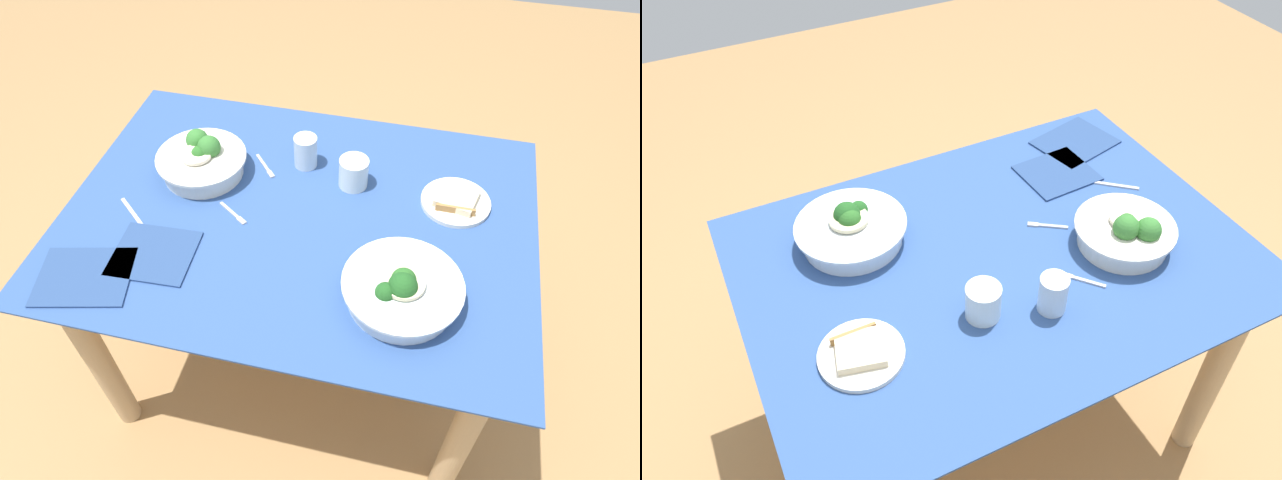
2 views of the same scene
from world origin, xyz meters
TOP-DOWN VIEW (x-y plane):
  - ground_plane at (0.00, 0.00)m, footprint 6.00×6.00m
  - dining_table at (0.00, 0.00)m, footprint 1.22×0.89m
  - broccoli_bowl_far at (-0.30, 0.10)m, footprint 0.25×0.25m
  - broccoli_bowl_near at (0.30, -0.21)m, footprint 0.28×0.28m
  - bread_side_plate at (0.40, 0.13)m, footprint 0.18×0.18m
  - water_glass_center at (-0.03, 0.20)m, footprint 0.07×0.07m
  - water_glass_side at (0.12, 0.15)m, footprint 0.08×0.08m
  - fork_by_far_bowl at (-0.14, 0.16)m, footprint 0.08×0.09m
  - fork_by_near_bowl at (-0.16, -0.04)m, footprint 0.09×0.07m
  - table_knife_left at (-0.40, -0.11)m, footprint 0.15×0.13m
  - napkin_folded_upper at (-0.44, -0.32)m, footprint 0.25×0.22m
  - napkin_folded_lower at (-0.31, -0.21)m, footprint 0.20×0.19m

SIDE VIEW (x-z plane):
  - ground_plane at x=0.00m, z-range 0.00..0.00m
  - dining_table at x=0.00m, z-range 0.24..0.97m
  - table_knife_left at x=-0.40m, z-range 0.73..0.73m
  - fork_by_far_bowl at x=-0.14m, z-range 0.73..0.73m
  - fork_by_near_bowl at x=-0.16m, z-range 0.73..0.73m
  - napkin_folded_upper at x=-0.44m, z-range 0.73..0.73m
  - napkin_folded_lower at x=-0.31m, z-range 0.73..0.73m
  - bread_side_plate at x=0.40m, z-range 0.72..0.75m
  - broccoli_bowl_near at x=0.30m, z-range 0.71..0.82m
  - broccoli_bowl_far at x=-0.30m, z-range 0.71..0.82m
  - water_glass_side at x=0.12m, z-range 0.73..0.81m
  - water_glass_center at x=-0.03m, z-range 0.73..0.82m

